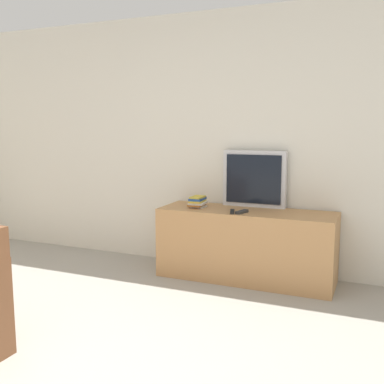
{
  "coord_description": "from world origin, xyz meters",
  "views": [
    {
      "loc": [
        1.87,
        -1.33,
        1.45
      ],
      "look_at": [
        0.28,
        2.39,
        0.87
      ],
      "focal_mm": 42.0,
      "sensor_mm": 36.0,
      "label": 1
    }
  ],
  "objects_px": {
    "remote_on_stand": "(232,212)",
    "book_stack": "(198,202)",
    "tv_stand": "(246,245)",
    "television": "(254,179)",
    "remote_secondary": "(242,212)"
  },
  "relations": [
    {
      "from": "remote_on_stand",
      "to": "book_stack",
      "type": "bearing_deg",
      "value": 160.62
    },
    {
      "from": "book_stack",
      "to": "tv_stand",
      "type": "bearing_deg",
      "value": 3.41
    },
    {
      "from": "tv_stand",
      "to": "television",
      "type": "xyz_separation_m",
      "value": [
        0.01,
        0.23,
        0.61
      ]
    },
    {
      "from": "television",
      "to": "remote_on_stand",
      "type": "height_order",
      "value": "television"
    },
    {
      "from": "remote_secondary",
      "to": "tv_stand",
      "type": "bearing_deg",
      "value": 89.2
    },
    {
      "from": "tv_stand",
      "to": "remote_secondary",
      "type": "bearing_deg",
      "value": -90.8
    },
    {
      "from": "tv_stand",
      "to": "remote_on_stand",
      "type": "bearing_deg",
      "value": -116.94
    },
    {
      "from": "remote_secondary",
      "to": "television",
      "type": "bearing_deg",
      "value": 88.34
    },
    {
      "from": "television",
      "to": "remote_on_stand",
      "type": "xyz_separation_m",
      "value": [
        -0.1,
        -0.4,
        -0.27
      ]
    },
    {
      "from": "tv_stand",
      "to": "remote_on_stand",
      "type": "relative_size",
      "value": 10.83
    },
    {
      "from": "tv_stand",
      "to": "television",
      "type": "distance_m",
      "value": 0.65
    },
    {
      "from": "remote_on_stand",
      "to": "tv_stand",
      "type": "bearing_deg",
      "value": 63.06
    },
    {
      "from": "television",
      "to": "book_stack",
      "type": "distance_m",
      "value": 0.6
    },
    {
      "from": "television",
      "to": "remote_on_stand",
      "type": "distance_m",
      "value": 0.49
    },
    {
      "from": "book_stack",
      "to": "remote_on_stand",
      "type": "xyz_separation_m",
      "value": [
        0.4,
        -0.14,
        -0.04
      ]
    }
  ]
}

